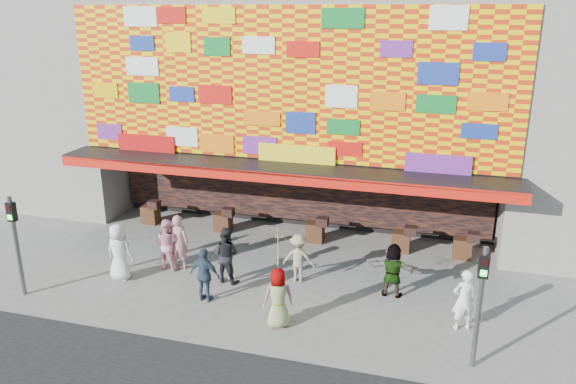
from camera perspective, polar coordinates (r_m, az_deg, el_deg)
name	(u,v)px	position (r m, az deg, el deg)	size (l,w,h in m)	color
ground	(244,299)	(16.35, -4.52, -10.75)	(90.00, 90.00, 0.00)	slate
shop_building	(313,80)	(22.30, 2.58, 11.32)	(15.20, 9.40, 10.00)	gray
neighbor_left	(27,53)	(28.09, -24.95, 12.70)	(11.00, 8.00, 12.00)	gray
signal_left	(15,235)	(17.49, -25.97, -3.94)	(0.22, 0.20, 3.00)	#59595B
signal_right	(481,294)	(13.35, 18.98, -9.79)	(0.22, 0.20, 3.00)	#59595B
ped_a	(119,252)	(17.78, -16.75, -5.84)	(0.87, 0.57, 1.79)	silver
ped_b	(179,242)	(18.06, -11.05, -4.98)	(0.65, 0.43, 1.79)	#BB797C
ped_c	(226,255)	(17.00, -6.32, -6.34)	(0.85, 0.66, 1.74)	black
ped_d	(299,258)	(16.97, 1.08, -6.70)	(0.98, 0.56, 1.51)	gray
ped_e	(205,275)	(16.03, -8.44, -8.35)	(0.93, 0.39, 1.58)	#2F4052
ped_f	(393,270)	(16.39, 10.60, -7.82)	(1.48, 0.47, 1.59)	gray
ped_g	(278,298)	(14.66, -1.00, -10.73)	(0.79, 0.52, 1.63)	gray
ped_h	(464,300)	(15.22, 17.45, -10.41)	(0.61, 0.40, 1.66)	white
ped_i	(167,244)	(18.13, -12.21, -5.20)	(0.81, 0.63, 1.66)	#F59FB8
parasol	(278,248)	(14.03, -1.04, -5.69)	(1.38, 1.39, 1.99)	#DCB98A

